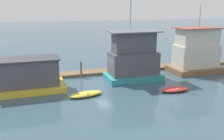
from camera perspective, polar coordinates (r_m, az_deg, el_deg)
ground_plane at (r=26.12m, az=-0.68°, el=-2.44°), size 200.00×200.00×0.00m
dock_walkway at (r=29.03m, az=-2.55°, el=-0.39°), size 33.80×1.84×0.30m
houseboat_yellow at (r=24.11m, az=-19.33°, el=-1.27°), size 7.05×3.80×3.03m
houseboat_teal at (r=26.13m, az=4.93°, el=2.48°), size 5.80×3.28×8.99m
houseboat_brown at (r=30.78m, az=18.69°, el=3.83°), size 6.04×3.67×7.71m
dinghy_yellow at (r=21.85m, az=-5.98°, el=-5.49°), size 3.16×1.71×0.36m
dinghy_red at (r=23.65m, az=14.20°, el=-4.28°), size 2.73×1.29×0.37m
mooring_post_centre at (r=26.82m, az=-21.39°, el=-1.10°), size 0.25×0.25×1.72m
mooring_post_near_left at (r=27.18m, az=-7.06°, el=0.09°), size 0.21×0.21×1.79m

